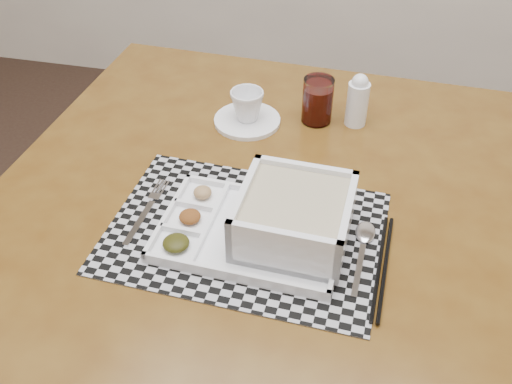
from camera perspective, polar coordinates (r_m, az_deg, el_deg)
dining_table at (r=1.15m, az=1.14°, el=-3.43°), size 1.11×1.11×0.80m
placemat at (r=1.02m, az=-1.08°, el=-4.00°), size 0.50×0.36×0.00m
serving_tray at (r=0.98m, az=2.70°, el=-3.01°), size 0.34×0.23×0.10m
fork at (r=1.08m, az=-10.86°, el=-1.70°), size 0.02×0.19×0.00m
spoon at (r=1.02m, az=10.79°, el=-4.51°), size 0.04×0.18×0.01m
chopsticks at (r=0.98m, az=12.51°, el=-7.27°), size 0.03×0.24×0.01m
saucer at (r=1.30m, az=-0.89°, el=7.16°), size 0.15×0.15×0.01m
cup at (r=1.28m, az=-0.90°, el=8.66°), size 0.08×0.08×0.07m
juice_glass at (r=1.29m, az=6.16°, el=8.94°), size 0.07×0.07×0.10m
creamer_bottle at (r=1.28m, az=10.13°, el=9.00°), size 0.05×0.05×0.12m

